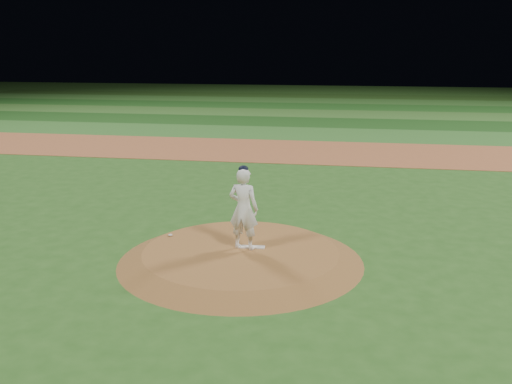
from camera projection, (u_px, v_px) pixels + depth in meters
name	position (u px, v px, depth m)	size (l,w,h in m)	color
ground	(241.00, 261.00, 12.86)	(120.00, 120.00, 0.00)	#26531B
infield_dirt_band	(301.00, 151.00, 26.22)	(70.00, 6.00, 0.02)	#95522E
outfield_stripe_0	(310.00, 134.00, 31.47)	(70.00, 5.00, 0.02)	#2C6324
outfield_stripe_1	(317.00, 122.00, 36.24)	(70.00, 5.00, 0.02)	#184215
outfield_stripe_2	(322.00, 113.00, 41.01)	(70.00, 5.00, 0.02)	#326424
outfield_stripe_3	(325.00, 106.00, 45.79)	(70.00, 5.00, 0.02)	#1B4D18
outfield_stripe_4	(329.00, 101.00, 50.56)	(70.00, 5.00, 0.02)	#2E6424
outfield_stripe_5	(331.00, 96.00, 55.33)	(70.00, 5.00, 0.02)	#224817
pitchers_mound	(241.00, 256.00, 12.83)	(5.50, 5.50, 0.25)	brown
pitching_rubber	(251.00, 247.00, 12.97)	(0.63, 0.16, 0.03)	white
rosin_bag	(170.00, 235.00, 13.75)	(0.10, 0.10, 0.06)	silver
pitcher_on_mound	(244.00, 208.00, 12.70)	(0.74, 0.55, 1.92)	white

